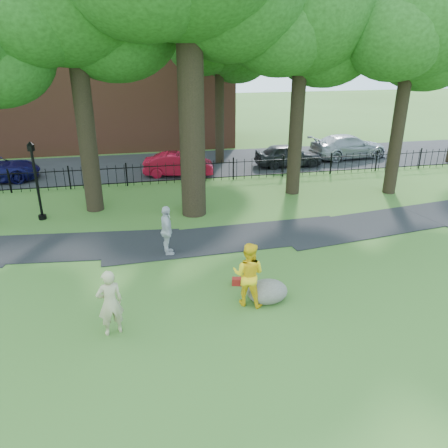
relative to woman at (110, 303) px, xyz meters
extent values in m
plane|color=#3B6021|center=(3.43, 1.50, -0.94)|extent=(120.00, 120.00, 0.00)
cube|color=black|center=(4.43, 5.40, -0.94)|extent=(36.07, 3.85, 0.03)
cube|color=black|center=(3.43, 17.50, -0.94)|extent=(80.00, 7.00, 0.02)
cube|color=black|center=(3.43, 13.50, 0.08)|extent=(44.00, 0.04, 0.04)
cube|color=black|center=(3.43, 13.50, -0.76)|extent=(44.00, 0.04, 0.04)
cube|color=brown|center=(-0.57, 25.50, 5.06)|extent=(18.00, 8.00, 12.00)
cylinder|color=black|center=(3.43, 8.50, 4.31)|extent=(1.10, 1.10, 10.50)
cylinder|color=black|center=(-1.07, 10.00, 3.61)|extent=(0.80, 0.80, 9.10)
ellipsoid|color=#1B3C10|center=(0.55, 10.90, 7.12)|extent=(5.76, 5.76, 4.90)
ellipsoid|color=#1B3C10|center=(-2.51, 9.28, 7.64)|extent=(5.40, 5.40, 4.59)
cylinder|color=black|center=(8.93, 10.50, 3.26)|extent=(0.70, 0.70, 8.40)
ellipsoid|color=#1B3C10|center=(8.93, 10.50, 7.70)|extent=(6.60, 6.60, 5.61)
ellipsoid|color=#1B3C10|center=(10.42, 11.32, 6.50)|extent=(5.28, 5.28, 4.49)
ellipsoid|color=#1B3C10|center=(7.61, 9.84, 6.98)|extent=(4.95, 4.95, 4.21)
cylinder|color=black|center=(13.93, 9.50, 3.08)|extent=(0.64, 0.64, 8.05)
ellipsoid|color=#1B3C10|center=(13.93, 9.50, 7.34)|extent=(6.20, 6.20, 5.27)
ellipsoid|color=#1B3C10|center=(15.33, 10.27, 6.19)|extent=(4.96, 4.96, 4.22)
ellipsoid|color=#1B3C10|center=(12.69, 8.88, 6.65)|extent=(4.65, 4.65, 3.95)
imported|color=tan|center=(0.00, 0.00, 0.00)|extent=(0.79, 0.62, 1.89)
imported|color=yellow|center=(3.93, 0.66, 0.05)|extent=(1.21, 1.12, 1.98)
imported|color=#B3B3B8|center=(1.87, 4.50, 0.00)|extent=(0.52, 1.13, 1.89)
ellipsoid|color=#5D5A4E|center=(4.55, 0.70, -0.58)|extent=(1.34, 1.07, 0.73)
cylinder|color=black|center=(-3.31, 9.21, 0.60)|extent=(0.12, 0.12, 3.08)
cylinder|color=black|center=(-3.31, 9.21, -0.85)|extent=(0.35, 0.35, 0.19)
cube|color=black|center=(-3.31, 9.21, 2.28)|extent=(0.28, 0.28, 0.29)
cone|color=black|center=(-3.31, 9.21, 2.47)|extent=(0.31, 0.31, 0.15)
cube|color=black|center=(4.93, 0.87, -0.80)|extent=(0.44, 0.35, 0.29)
cube|color=maroon|center=(3.88, 1.80, -0.83)|extent=(0.39, 0.30, 0.24)
imported|color=maroon|center=(3.45, 15.00, -0.27)|extent=(4.25, 2.06, 1.34)
imported|color=black|center=(10.53, 15.73, -0.22)|extent=(4.25, 1.76, 1.44)
imported|color=#9FA1A7|center=(15.30, 17.00, -0.16)|extent=(5.65, 2.85, 1.57)
camera|label=1|loc=(0.93, -10.21, 6.27)|focal=35.00mm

